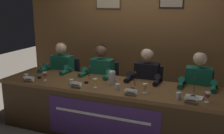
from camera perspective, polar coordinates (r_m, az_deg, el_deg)
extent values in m
plane|color=gray|center=(3.98, 0.00, -13.93)|extent=(12.00, 12.00, 0.00)
cube|color=brown|center=(4.77, 5.85, 7.11)|extent=(4.51, 0.12, 2.60)
cube|color=#4C3319|center=(4.86, -0.81, 14.50)|extent=(0.48, 0.02, 0.33)
cube|color=tan|center=(4.85, -0.87, 14.50)|extent=(0.44, 0.01, 0.29)
cube|color=brown|center=(3.70, 0.00, -4.13)|extent=(3.31, 0.85, 0.05)
cube|color=#402A16|center=(3.50, -2.54, -11.81)|extent=(3.25, 0.04, 0.69)
cube|color=#402A16|center=(4.64, -18.80, -5.94)|extent=(0.08, 0.77, 0.69)
cube|color=#4C2D7A|center=(3.47, -2.55, -11.98)|extent=(1.57, 0.01, 0.54)
cube|color=white|center=(3.43, -2.61, -10.59)|extent=(1.34, 0.00, 0.04)
cylinder|color=black|center=(4.87, -10.14, -8.59)|extent=(0.44, 0.44, 0.02)
cylinder|color=black|center=(4.80, -10.25, -6.31)|extent=(0.05, 0.05, 0.39)
cube|color=#232328|center=(4.73, -10.36, -3.94)|extent=(0.44, 0.44, 0.03)
cube|color=#232328|center=(4.83, -9.22, -0.62)|extent=(0.40, 0.05, 0.44)
cylinder|color=black|center=(4.58, -13.65, -7.45)|extent=(0.10, 0.10, 0.44)
cylinder|color=black|center=(4.47, -11.55, -7.87)|extent=(0.10, 0.10, 0.44)
cylinder|color=black|center=(4.61, -12.77, -3.71)|extent=(0.13, 0.34, 0.13)
cylinder|color=black|center=(4.50, -10.67, -4.03)|extent=(0.13, 0.34, 0.13)
cube|color=#196047|center=(4.62, -10.72, -0.45)|extent=(0.36, 0.20, 0.48)
sphere|color=beige|center=(4.53, -11.07, 4.09)|extent=(0.19, 0.19, 0.19)
sphere|color=#593819|center=(4.54, -10.97, 4.31)|extent=(0.17, 0.17, 0.17)
cylinder|color=#196047|center=(4.66, -13.57, -0.24)|extent=(0.09, 0.30, 0.25)
cylinder|color=#196047|center=(4.43, -9.13, -0.75)|extent=(0.09, 0.30, 0.25)
cylinder|color=#196047|center=(4.53, -14.75, -0.50)|extent=(0.07, 0.24, 0.07)
cylinder|color=#196047|center=(4.29, -10.24, -1.04)|extent=(0.07, 0.24, 0.07)
cube|color=white|center=(3.97, -17.83, -2.58)|extent=(0.16, 0.03, 0.08)
cube|color=white|center=(4.00, -17.53, -2.45)|extent=(0.16, 0.03, 0.08)
cube|color=black|center=(3.97, -17.86, -2.59)|extent=(0.11, 0.01, 0.01)
cylinder|color=white|center=(4.01, -14.40, -2.77)|extent=(0.06, 0.06, 0.00)
cylinder|color=white|center=(4.00, -14.43, -2.36)|extent=(0.01, 0.01, 0.05)
cone|color=white|center=(3.98, -14.48, -1.54)|extent=(0.06, 0.06, 0.06)
cylinder|color=#B21E2D|center=(3.98, -14.48, -1.63)|extent=(0.04, 0.04, 0.04)
cylinder|color=silver|center=(4.12, -18.19, -2.00)|extent=(0.06, 0.06, 0.08)
cylinder|color=silver|center=(4.12, -18.17, -2.22)|extent=(0.05, 0.05, 0.05)
cylinder|color=black|center=(4.13, -15.57, -2.24)|extent=(0.06, 0.06, 0.02)
cylinder|color=black|center=(4.15, -15.14, -0.69)|extent=(0.01, 0.13, 0.18)
sphere|color=#2D2D2D|center=(4.18, -14.70, 0.71)|extent=(0.03, 0.03, 0.03)
cylinder|color=black|center=(4.54, -1.94, -10.09)|extent=(0.44, 0.44, 0.02)
cylinder|color=black|center=(4.46, -1.97, -7.67)|extent=(0.05, 0.05, 0.39)
cube|color=#232328|center=(4.39, -1.99, -5.14)|extent=(0.44, 0.44, 0.03)
cube|color=#232328|center=(4.50, -0.98, -1.54)|extent=(0.40, 0.05, 0.44)
cylinder|color=black|center=(4.21, -5.18, -9.05)|extent=(0.10, 0.10, 0.44)
cylinder|color=black|center=(4.13, -2.68, -9.49)|extent=(0.10, 0.10, 0.44)
cylinder|color=black|center=(4.24, -4.34, -4.95)|extent=(0.13, 0.34, 0.13)
cylinder|color=black|center=(4.16, -1.86, -5.30)|extent=(0.13, 0.34, 0.13)
cube|color=#196047|center=(4.27, -2.19, -1.40)|extent=(0.36, 0.20, 0.48)
sphere|color=brown|center=(4.17, -2.35, 3.51)|extent=(0.19, 0.19, 0.19)
sphere|color=black|center=(4.18, -2.26, 3.74)|extent=(0.17, 0.17, 0.17)
cylinder|color=#196047|center=(4.27, -5.31, -1.18)|extent=(0.09, 0.30, 0.25)
cylinder|color=#196047|center=(4.10, -0.08, -1.76)|extent=(0.09, 0.30, 0.25)
cylinder|color=#196047|center=(4.13, -6.33, -1.50)|extent=(0.07, 0.24, 0.07)
cylinder|color=#196047|center=(3.95, -0.96, -2.12)|extent=(0.07, 0.24, 0.07)
cube|color=white|center=(3.56, -8.04, -3.95)|extent=(0.16, 0.03, 0.08)
cube|color=white|center=(3.58, -7.77, -3.80)|extent=(0.16, 0.03, 0.08)
cube|color=black|center=(3.55, -8.06, -3.96)|extent=(0.11, 0.01, 0.01)
cylinder|color=white|center=(3.56, -3.69, -4.45)|extent=(0.06, 0.06, 0.00)
cylinder|color=white|center=(3.55, -3.70, -4.00)|extent=(0.01, 0.01, 0.05)
cone|color=white|center=(3.53, -3.71, -3.08)|extent=(0.06, 0.06, 0.06)
cylinder|color=orange|center=(3.54, -3.71, -3.18)|extent=(0.04, 0.04, 0.04)
cylinder|color=silver|center=(3.68, -8.83, -3.32)|extent=(0.06, 0.06, 0.08)
cylinder|color=silver|center=(3.68, -8.82, -3.57)|extent=(0.05, 0.05, 0.05)
cylinder|color=black|center=(3.76, -5.65, -3.37)|extent=(0.06, 0.06, 0.02)
cylinder|color=black|center=(3.78, -5.25, -1.66)|extent=(0.01, 0.13, 0.18)
sphere|color=#2D2D2D|center=(3.81, -4.84, -0.12)|extent=(0.03, 0.03, 0.03)
cylinder|color=black|center=(4.32, 7.40, -11.54)|extent=(0.44, 0.44, 0.02)
cylinder|color=black|center=(4.24, 7.49, -9.02)|extent=(0.05, 0.05, 0.39)
cube|color=#232328|center=(4.16, 7.58, -6.37)|extent=(0.44, 0.44, 0.03)
cube|color=#232328|center=(4.27, 8.36, -2.53)|extent=(0.40, 0.05, 0.44)
cylinder|color=black|center=(3.95, 4.74, -10.66)|extent=(0.10, 0.10, 0.44)
cylinder|color=black|center=(3.90, 7.60, -11.07)|extent=(0.10, 0.10, 0.44)
cylinder|color=black|center=(3.98, 5.47, -6.26)|extent=(0.13, 0.34, 0.13)
cylinder|color=black|center=(3.93, 8.28, -6.61)|extent=(0.13, 0.34, 0.13)
cube|color=black|center=(4.04, 7.61, -2.45)|extent=(0.36, 0.20, 0.48)
sphere|color=beige|center=(3.93, 7.71, 2.73)|extent=(0.19, 0.19, 0.19)
sphere|color=#331E0F|center=(3.94, 7.77, 2.98)|extent=(0.17, 0.17, 0.17)
cylinder|color=black|center=(3.99, 4.34, -2.24)|extent=(0.09, 0.30, 0.25)
cylinder|color=black|center=(3.89, 10.24, -2.86)|extent=(0.09, 0.30, 0.25)
cylinder|color=black|center=(3.84, 3.61, -2.63)|extent=(0.07, 0.24, 0.07)
cylinder|color=black|center=(3.74, 9.74, -3.29)|extent=(0.07, 0.24, 0.07)
cube|color=white|center=(3.24, 4.04, -5.62)|extent=(0.16, 0.03, 0.08)
cube|color=white|center=(3.27, 4.23, -5.43)|extent=(0.16, 0.03, 0.08)
cube|color=black|center=(3.24, 4.02, -5.63)|extent=(0.11, 0.01, 0.01)
cylinder|color=white|center=(3.37, 7.16, -5.60)|extent=(0.06, 0.06, 0.00)
cylinder|color=white|center=(3.36, 7.17, -5.13)|extent=(0.01, 0.01, 0.05)
cone|color=white|center=(3.34, 7.20, -4.16)|extent=(0.06, 0.06, 0.06)
cylinder|color=orange|center=(3.35, 7.20, -4.26)|extent=(0.04, 0.04, 0.04)
cylinder|color=silver|center=(3.44, 1.21, -4.37)|extent=(0.06, 0.06, 0.08)
cylinder|color=silver|center=(3.45, 1.21, -4.64)|extent=(0.05, 0.05, 0.05)
cylinder|color=black|center=(3.48, 4.46, -4.78)|extent=(0.06, 0.06, 0.02)
cylinder|color=black|center=(3.51, 4.81, -2.92)|extent=(0.01, 0.13, 0.18)
sphere|color=#2D2D2D|center=(3.54, 5.14, -1.25)|extent=(0.03, 0.03, 0.03)
cylinder|color=black|center=(4.22, 17.56, -12.76)|extent=(0.44, 0.44, 0.02)
cylinder|color=black|center=(4.13, 17.78, -10.21)|extent=(0.05, 0.05, 0.39)
cube|color=#232328|center=(4.05, 18.00, -7.51)|extent=(0.44, 0.44, 0.03)
cube|color=#232328|center=(4.17, 18.45, -3.53)|extent=(0.40, 0.05, 0.44)
cylinder|color=black|center=(3.82, 15.81, -12.07)|extent=(0.10, 0.10, 0.44)
cylinder|color=black|center=(3.81, 18.86, -12.38)|extent=(0.10, 0.10, 0.44)
cylinder|color=black|center=(3.85, 16.34, -7.50)|extent=(0.13, 0.34, 0.13)
cylinder|color=black|center=(3.84, 19.33, -7.79)|extent=(0.13, 0.34, 0.13)
cube|color=#196047|center=(3.93, 18.29, -3.51)|extent=(0.36, 0.20, 0.48)
sphere|color=beige|center=(3.82, 18.70, 1.78)|extent=(0.19, 0.19, 0.19)
sphere|color=#331E0F|center=(3.83, 18.73, 2.05)|extent=(0.17, 0.17, 0.17)
cylinder|color=#196047|center=(3.84, 15.09, -3.35)|extent=(0.09, 0.30, 0.25)
cylinder|color=#196047|center=(3.82, 21.34, -3.94)|extent=(0.09, 0.30, 0.25)
cylinder|color=#196047|center=(3.69, 14.78, -3.80)|extent=(0.07, 0.24, 0.07)
cylinder|color=#196047|center=(3.66, 21.31, -4.42)|extent=(0.07, 0.24, 0.07)
cube|color=white|center=(3.12, 16.87, -7.03)|extent=(0.16, 0.03, 0.08)
cube|color=white|center=(3.15, 16.93, -6.81)|extent=(0.16, 0.03, 0.08)
cube|color=black|center=(3.12, 16.87, -7.04)|extent=(0.11, 0.01, 0.01)
cylinder|color=white|center=(3.24, 20.03, -7.21)|extent=(0.06, 0.06, 0.00)
cylinder|color=white|center=(3.23, 20.07, -6.72)|extent=(0.01, 0.01, 0.05)
cone|color=white|center=(3.21, 20.16, -5.72)|extent=(0.06, 0.06, 0.06)
cylinder|color=#B21E2D|center=(3.21, 20.15, -5.83)|extent=(0.04, 0.04, 0.04)
cylinder|color=silver|center=(3.22, 14.35, -6.12)|extent=(0.06, 0.06, 0.08)
cylinder|color=silver|center=(3.23, 14.33, -6.40)|extent=(0.05, 0.05, 0.05)
cylinder|color=black|center=(3.35, 17.28, -6.15)|extent=(0.06, 0.06, 0.02)
cylinder|color=black|center=(3.38, 17.50, -4.20)|extent=(0.01, 0.13, 0.18)
sphere|color=#2D2D2D|center=(3.41, 17.70, -2.45)|extent=(0.03, 0.03, 0.03)
cylinder|color=silver|center=(3.67, 0.08, -2.41)|extent=(0.10, 0.10, 0.18)
cylinder|color=silver|center=(3.65, 0.08, -0.96)|extent=(0.09, 0.09, 0.01)
sphere|color=silver|center=(3.64, 0.08, -0.75)|extent=(0.02, 0.02, 0.02)
torus|color=silver|center=(3.65, 1.07, -2.39)|extent=(0.07, 0.01, 0.07)
cube|color=white|center=(3.33, 17.45, -6.34)|extent=(0.22, 0.17, 0.01)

